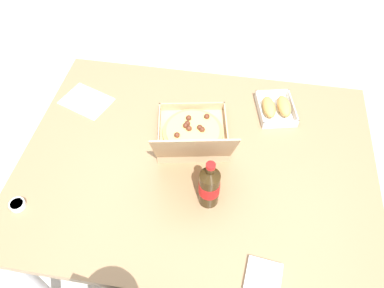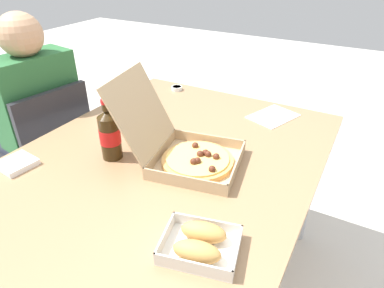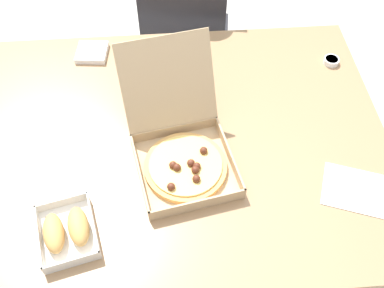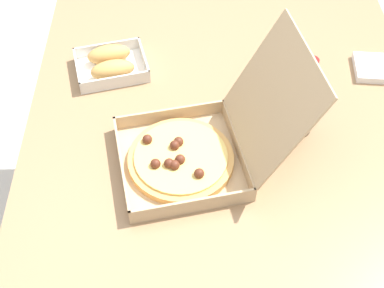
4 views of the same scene
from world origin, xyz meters
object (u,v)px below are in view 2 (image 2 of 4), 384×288
at_px(chair, 50,151).
at_px(napkin_pile, 17,164).
at_px(diner_person, 34,111).
at_px(dipping_sauce_cup, 177,88).
at_px(pizza_box_open, 188,152).
at_px(bread_side_box, 200,243).
at_px(cola_bottle, 110,134).
at_px(paper_menu, 273,116).

distance_m(chair, napkin_pile, 0.56).
xyz_separation_m(diner_person, dipping_sauce_cup, (0.50, -0.51, 0.05)).
xyz_separation_m(pizza_box_open, bread_side_box, (-0.33, -0.22, -0.02)).
distance_m(chair, cola_bottle, 0.70).
bearing_deg(diner_person, chair, -98.53).
height_order(diner_person, pizza_box_open, diner_person).
bearing_deg(cola_bottle, dipping_sauce_cup, 11.57).
distance_m(chair, paper_menu, 1.12).
distance_m(diner_person, paper_menu, 1.14).
bearing_deg(paper_menu, dipping_sauce_cup, 103.91).
bearing_deg(chair, cola_bottle, -105.18).
xyz_separation_m(diner_person, paper_menu, (0.44, -1.05, 0.04)).
bearing_deg(bread_side_box, pizza_box_open, 34.16).
relative_size(chair, diner_person, 0.72).
bearing_deg(chair, napkin_pile, -137.48).
relative_size(pizza_box_open, paper_menu, 2.17).
xyz_separation_m(chair, dipping_sauce_cup, (0.51, -0.45, 0.25)).
height_order(cola_bottle, dipping_sauce_cup, cola_bottle).
bearing_deg(cola_bottle, chair, 74.82).
bearing_deg(dipping_sauce_cup, diner_person, 134.61).
relative_size(bread_side_box, napkin_pile, 2.00).
relative_size(diner_person, pizza_box_open, 2.52).
relative_size(chair, bread_side_box, 3.78).
distance_m(diner_person, dipping_sauce_cup, 0.72).
bearing_deg(pizza_box_open, paper_menu, -16.31).
bearing_deg(paper_menu, bread_side_box, -154.45).
bearing_deg(pizza_box_open, diner_person, 85.58).
distance_m(paper_menu, napkin_pile, 1.05).
bearing_deg(paper_menu, chair, 134.73).
xyz_separation_m(pizza_box_open, paper_menu, (0.51, -0.15, -0.04)).
xyz_separation_m(cola_bottle, paper_menu, (0.61, -0.41, -0.09)).
bearing_deg(bread_side_box, paper_menu, 5.03).
distance_m(pizza_box_open, bread_side_box, 0.40).
distance_m(chair, diner_person, 0.21).
height_order(chair, diner_person, diner_person).
distance_m(bread_side_box, paper_menu, 0.84).
relative_size(diner_person, bread_side_box, 5.24).
height_order(napkin_pile, dipping_sauce_cup, same).
height_order(pizza_box_open, napkin_pile, pizza_box_open).
bearing_deg(pizza_box_open, dipping_sauce_cup, 34.65).
relative_size(chair, paper_menu, 3.95).
bearing_deg(pizza_box_open, bread_side_box, -145.84).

